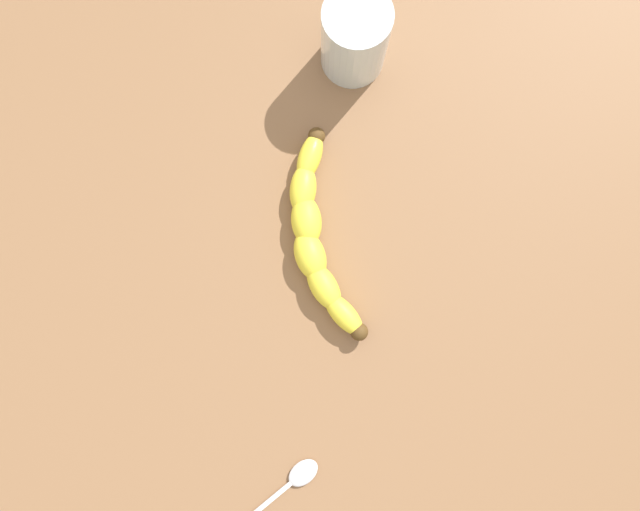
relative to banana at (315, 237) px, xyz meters
The scene contains 4 objects.
wooden_tabletop 3.31cm from the banana, 84.04° to the right, with size 120.00×120.00×3.00cm, color brown.
banana is the anchor object (origin of this frame).
smoothie_glass 21.95cm from the banana, 48.69° to the left, with size 7.37×7.37×10.49cm.
teaspoon 26.18cm from the banana, 123.72° to the right, with size 11.29×3.21×0.80cm.
Camera 1 is at (-3.78, -6.72, 71.75)cm, focal length 34.34 mm.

